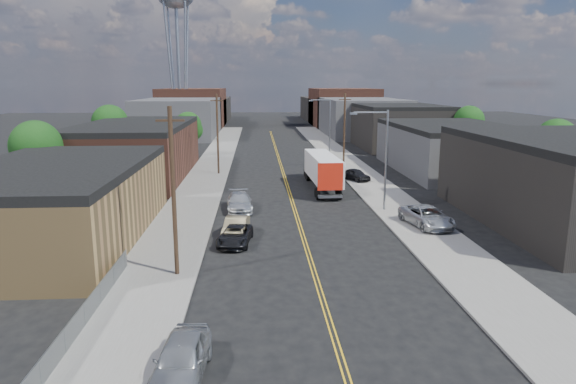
{
  "coord_description": "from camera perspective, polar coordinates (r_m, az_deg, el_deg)",
  "views": [
    {
      "loc": [
        -3.4,
        -19.18,
        11.2
      ],
      "look_at": [
        -0.86,
        21.94,
        2.5
      ],
      "focal_mm": 32.0,
      "sensor_mm": 36.0,
      "label": 1
    }
  ],
  "objects": [
    {
      "name": "car_right_lot_c",
      "position": [
        60.46,
        7.58,
        1.94
      ],
      "size": [
        3.23,
        4.31,
        1.37
      ],
      "primitive_type": "imported",
      "rotation": [
        0.0,
        0.0,
        0.46
      ],
      "color": "black",
      "rests_on": "sidewalk_right"
    },
    {
      "name": "skyline_right_b",
      "position": [
        141.27,
        6.08,
        9.34
      ],
      "size": [
        16.0,
        26.0,
        10.0
      ],
      "primitive_type": "cube",
      "color": "#4F2A1F",
      "rests_on": "ground"
    },
    {
      "name": "sidewalk_right",
      "position": [
        66.4,
        7.72,
        2.17
      ],
      "size": [
        5.0,
        140.0,
        0.15
      ],
      "primitive_type": "cube",
      "color": "slate",
      "rests_on": "ground"
    },
    {
      "name": "streetlight_far",
      "position": [
        80.16,
        4.39,
        7.69
      ],
      "size": [
        3.39,
        0.25,
        9.0
      ],
      "color": "gray",
      "rests_on": "ground"
    },
    {
      "name": "water_tower",
      "position": [
        131.96,
        -12.37,
        20.14
      ],
      "size": [
        9.0,
        9.0,
        36.9
      ],
      "color": "gray",
      "rests_on": "ground"
    },
    {
      "name": "industrial_right_a",
      "position": [
        47.31,
        28.98,
        1.11
      ],
      "size": [
        14.0,
        22.0,
        7.1
      ],
      "color": "black",
      "rests_on": "ground"
    },
    {
      "name": "streetlight_near",
      "position": [
        45.91,
        10.38,
        4.38
      ],
      "size": [
        3.39,
        0.25,
        9.0
      ],
      "color": "gray",
      "rests_on": "ground"
    },
    {
      "name": "tree_right_far",
      "position": [
        86.17,
        19.48,
        7.24
      ],
      "size": [
        4.85,
        4.76,
        7.91
      ],
      "color": "black",
      "rests_on": "ground"
    },
    {
      "name": "skyline_right_a",
      "position": [
        116.78,
        8.11,
        8.27
      ],
      "size": [
        16.0,
        30.0,
        8.0
      ],
      "primitive_type": "cube",
      "color": "#3E3D40",
      "rests_on": "ground"
    },
    {
      "name": "warehouse_tan",
      "position": [
        40.82,
        -24.41,
        -1.04
      ],
      "size": [
        12.0,
        22.0,
        5.6
      ],
      "color": "olive",
      "rests_on": "ground"
    },
    {
      "name": "industrial_right_c",
      "position": [
        94.94,
        12.09,
        7.19
      ],
      "size": [
        14.0,
        22.0,
        7.6
      ],
      "color": "black",
      "rests_on": "ground"
    },
    {
      "name": "car_left_c",
      "position": [
        36.77,
        -5.91,
        -4.82
      ],
      "size": [
        2.67,
        4.87,
        1.29
      ],
      "primitive_type": "imported",
      "rotation": [
        0.0,
        0.0,
        -0.11
      ],
      "color": "black",
      "rests_on": "ground"
    },
    {
      "name": "skyline_right_c",
      "position": [
        161.08,
        4.88,
        9.14
      ],
      "size": [
        16.0,
        40.0,
        7.0
      ],
      "primitive_type": "cube",
      "color": "black",
      "rests_on": "ground"
    },
    {
      "name": "tree_left_near",
      "position": [
        53.64,
        -26.11,
        4.26
      ],
      "size": [
        4.85,
        4.76,
        7.91
      ],
      "color": "black",
      "rests_on": "ground"
    },
    {
      "name": "warehouse_brown",
      "position": [
        65.33,
        -16.48,
        4.49
      ],
      "size": [
        12.0,
        26.0,
        6.6
      ],
      "color": "#4F2A1F",
      "rests_on": "ground"
    },
    {
      "name": "car_right_lot_a",
      "position": [
        42.06,
        15.17,
        -2.63
      ],
      "size": [
        3.63,
        6.05,
        1.57
      ],
      "primitive_type": "imported",
      "rotation": [
        0.0,
        0.0,
        0.19
      ],
      "color": "silver",
      "rests_on": "sidewalk_right"
    },
    {
      "name": "utility_pole_left_far",
      "position": [
        64.65,
        -7.83,
        6.43
      ],
      "size": [
        1.6,
        0.26,
        10.0
      ],
      "color": "black",
      "rests_on": "ground"
    },
    {
      "name": "ground",
      "position": [
        80.04,
        -1.07,
        3.88
      ],
      "size": [
        260.0,
        260.0,
        0.0
      ],
      "primitive_type": "plane",
      "color": "black",
      "rests_on": "ground"
    },
    {
      "name": "car_left_b",
      "position": [
        38.41,
        -5.81,
        -3.94
      ],
      "size": [
        2.07,
        4.67,
        1.49
      ],
      "primitive_type": "imported",
      "rotation": [
        0.0,
        0.0,
        -0.11
      ],
      "color": "#796C4F",
      "rests_on": "ground"
    },
    {
      "name": "semi_truck",
      "position": [
        56.47,
        3.7,
        2.67
      ],
      "size": [
        2.88,
        14.51,
        3.78
      ],
      "rotation": [
        0.0,
        0.0,
        0.04
      ],
      "color": "silver",
      "rests_on": "ground"
    },
    {
      "name": "industrial_right_b",
      "position": [
        70.43,
        17.69,
        4.72
      ],
      "size": [
        14.0,
        24.0,
        6.1
      ],
      "color": "#3E3D40",
      "rests_on": "ground"
    },
    {
      "name": "car_left_a",
      "position": [
        21.22,
        -11.76,
        -17.66
      ],
      "size": [
        2.22,
        4.87,
        1.62
      ],
      "primitive_type": "imported",
      "rotation": [
        0.0,
        0.0,
        -0.07
      ],
      "color": "#ADB1B3",
      "rests_on": "ground"
    },
    {
      "name": "car_left_d",
      "position": [
        46.4,
        -5.43,
        -1.11
      ],
      "size": [
        2.52,
        5.48,
        1.55
      ],
      "primitive_type": "imported",
      "rotation": [
        0.0,
        0.0,
        0.07
      ],
      "color": "#B7BBBD",
      "rests_on": "ground"
    },
    {
      "name": "chainlink_fence",
      "position": [
        26.29,
        -21.7,
        -12.61
      ],
      "size": [
        0.05,
        16.0,
        1.22
      ],
      "color": "slate",
      "rests_on": "ground"
    },
    {
      "name": "centerline",
      "position": [
        65.24,
        -0.5,
        2.04
      ],
      "size": [
        0.32,
        120.0,
        0.01
      ],
      "primitive_type": "cube",
      "color": "gold",
      "rests_on": "ground"
    },
    {
      "name": "skyline_left_b",
      "position": [
        140.31,
        -10.47,
        9.19
      ],
      "size": [
        16.0,
        26.0,
        10.0
      ],
      "primitive_type": "cube",
      "color": "#4F2A1F",
      "rests_on": "ground"
    },
    {
      "name": "utility_pole_left_near",
      "position": [
        30.19,
        -12.61,
        0.05
      ],
      "size": [
        1.6,
        0.26,
        10.0
      ],
      "color": "black",
      "rests_on": "ground"
    },
    {
      "name": "skyline_left_c",
      "position": [
        160.23,
        -9.6,
        9.0
      ],
      "size": [
        16.0,
        40.0,
        7.0
      ],
      "primitive_type": "cube",
      "color": "black",
      "rests_on": "ground"
    },
    {
      "name": "utility_pole_right",
      "position": [
        68.45,
        6.28,
        6.77
      ],
      "size": [
        1.6,
        0.26,
        10.0
      ],
      "color": "black",
      "rests_on": "ground"
    },
    {
      "name": "tree_left_far",
      "position": [
        82.13,
        -10.99,
        7.07
      ],
      "size": [
        4.35,
        4.2,
        6.97
      ],
      "color": "black",
      "rests_on": "ground"
    },
    {
      "name": "skyline_left_a",
      "position": [
        115.61,
        -11.91,
        8.1
      ],
      "size": [
        16.0,
        30.0,
        8.0
      ],
      "primitive_type": "cube",
      "color": "#3E3D40",
      "rests_on": "ground"
    },
    {
      "name": "tree_left_mid",
      "position": [
        77.19,
        -19.11,
        7.02
      ],
      "size": [
        5.1,
        5.04,
        8.37
      ],
      "color": "black",
      "rests_on": "ground"
    },
    {
      "name": "tree_right_near",
      "position": [
        64.84,
        27.66,
        4.97
      ],
      "size": [
        4.6,
        4.48,
        7.44
      ],
      "color": "black",
      "rests_on": "ground"
    },
    {
      "name": "sidewalk_left",
      "position": [
        65.42,
        -8.84,
        1.99
      ],
      "size": [
        5.0,
        140.0,
        0.15
      ],
      "primitive_type": "cube",
      "color": "slate",
      "rests_on": "ground"
    }
  ]
}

